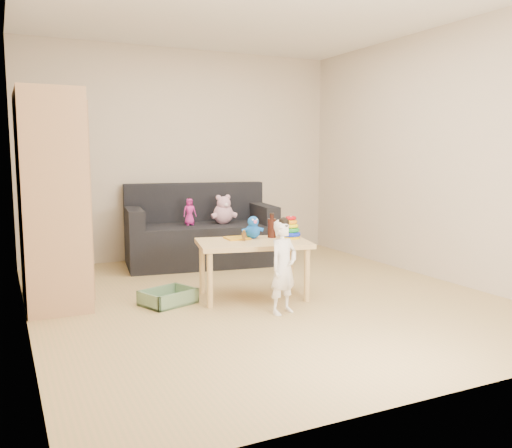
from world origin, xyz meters
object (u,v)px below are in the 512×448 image
wardrobe (51,199)px  toddler (283,268)px  play_table (253,269)px  sofa (201,244)px

wardrobe → toddler: size_ratio=2.43×
toddler → play_table: bearing=71.1°
sofa → play_table: play_table is taller
toddler → sofa: bearing=68.3°
sofa → toddler: bearing=-83.7°
sofa → play_table: 1.62m
wardrobe → sofa: size_ratio=1.07×
wardrobe → toddler: (1.67, -1.18, -0.54)m
wardrobe → sofa: bearing=30.3°
play_table → toddler: 0.58m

